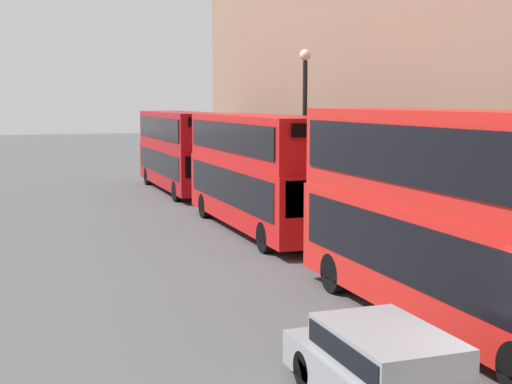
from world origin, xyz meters
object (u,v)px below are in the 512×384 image
object	(u,v)px
bus_third_in_queue	(181,148)
car_dark_sedan	(389,371)
bus_leading	(458,211)
bus_second_in_queue	(260,168)

from	to	relation	value
bus_third_in_queue	car_dark_sedan	size ratio (longest dim) A/B	2.38
car_dark_sedan	bus_third_in_queue	bearing A→B (deg)	83.02
bus_leading	bus_third_in_queue	distance (m)	24.56
bus_leading	car_dark_sedan	xyz separation A→B (m)	(-3.40, -3.19, -1.82)
bus_leading	bus_second_in_queue	world-z (taller)	bus_leading
bus_leading	bus_third_in_queue	xyz separation A→B (m)	(0.00, 24.56, -0.19)
bus_leading	bus_second_in_queue	bearing A→B (deg)	90.00
bus_third_in_queue	bus_leading	bearing A→B (deg)	-90.00
bus_second_in_queue	car_dark_sedan	world-z (taller)	bus_second_in_queue
bus_leading	bus_second_in_queue	distance (m)	12.15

